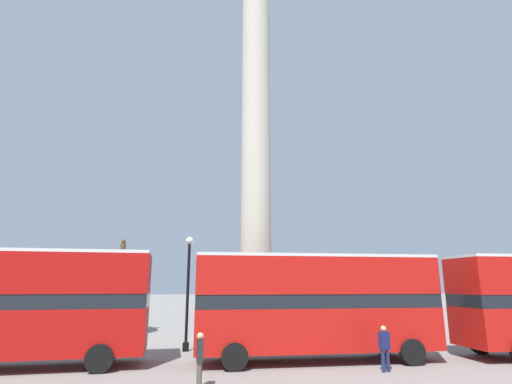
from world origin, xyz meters
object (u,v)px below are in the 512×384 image
at_px(street_lamp, 188,291).
at_px(bus_c, 315,302).
at_px(bus_a, 11,302).
at_px(equestrian_statue, 119,305).
at_px(pedestrian_by_plinth, 385,346).
at_px(pedestrian_near_lamp, 200,358).
at_px(monument_column, 256,191).

bearing_deg(street_lamp, bus_c, -33.00).
xyz_separation_m(bus_a, equestrian_statue, (2.10, 11.16, -0.67)).
bearing_deg(pedestrian_by_plinth, pedestrian_near_lamp, -5.04).
distance_m(street_lamp, pedestrian_near_lamp, 7.45).
xyz_separation_m(bus_a, pedestrian_by_plinth, (13.94, -2.43, -1.55)).
relative_size(bus_c, street_lamp, 1.85).
bearing_deg(pedestrian_near_lamp, bus_c, -57.37).
xyz_separation_m(bus_a, street_lamp, (6.64, 3.29, 0.36)).
xyz_separation_m(monument_column, bus_a, (-10.39, -5.67, -6.07)).
relative_size(bus_c, pedestrian_near_lamp, 6.09).
height_order(monument_column, pedestrian_near_lamp, monument_column).
bearing_deg(equestrian_statue, bus_a, -107.97).
relative_size(bus_a, equestrian_statue, 1.69).
bearing_deg(bus_c, pedestrian_near_lamp, -142.43).
distance_m(bus_c, pedestrian_by_plinth, 3.30).
relative_size(monument_column, pedestrian_by_plinth, 16.04).
bearing_deg(monument_column, bus_c, -74.51).
distance_m(equestrian_statue, pedestrian_by_plinth, 18.04).
relative_size(bus_a, pedestrian_near_lamp, 6.25).
distance_m(monument_column, equestrian_statue, 12.01).
bearing_deg(equestrian_statue, monument_column, -40.82).
bearing_deg(street_lamp, bus_a, -153.66).
distance_m(monument_column, street_lamp, 7.23).
bearing_deg(street_lamp, pedestrian_by_plinth, -38.08).
distance_m(bus_a, pedestrian_by_plinth, 14.23).
bearing_deg(bus_a, monument_column, 25.47).
bearing_deg(monument_column, street_lamp, -147.51).
xyz_separation_m(equestrian_statue, pedestrian_by_plinth, (11.83, -13.59, -0.89)).
distance_m(monument_column, bus_c, 8.64).
height_order(street_lamp, pedestrian_near_lamp, street_lamp).
xyz_separation_m(equestrian_statue, street_lamp, (4.54, -7.87, 1.03)).
bearing_deg(pedestrian_near_lamp, pedestrian_by_plinth, -82.44).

